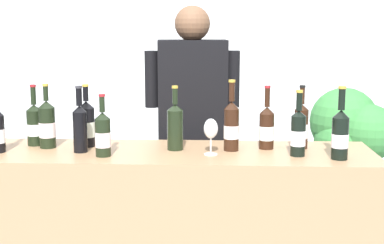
{
  "coord_description": "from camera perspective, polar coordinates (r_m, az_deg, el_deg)",
  "views": [
    {
      "loc": [
        0.3,
        -2.68,
        1.58
      ],
      "look_at": [
        0.17,
        0.0,
        1.11
      ],
      "focal_mm": 51.27,
      "sensor_mm": 36.0,
      "label": 1
    }
  ],
  "objects": [
    {
      "name": "wine_bottle_2",
      "position": [
        2.66,
        15.16,
        -1.19
      ],
      "size": [
        0.08,
        0.08,
        0.35
      ],
      "color": "black",
      "rests_on": "counter"
    },
    {
      "name": "person_server",
      "position": [
        3.34,
        0.03,
        -2.98
      ],
      "size": [
        0.56,
        0.27,
        1.7
      ],
      "color": "black",
      "rests_on": "ground_plane"
    },
    {
      "name": "wine_bottle_9",
      "position": [
        3.0,
        -16.05,
        -0.26
      ],
      "size": [
        0.08,
        0.08,
        0.32
      ],
      "color": "black",
      "rests_on": "counter"
    },
    {
      "name": "wine_bottle_8",
      "position": [
        2.76,
        4.12,
        -0.36
      ],
      "size": [
        0.08,
        0.08,
        0.36
      ],
      "color": "black",
      "rests_on": "counter"
    },
    {
      "name": "counter",
      "position": [
        2.91,
        -3.36,
        -12.25
      ],
      "size": [
        2.16,
        0.56,
        0.96
      ],
      "primitive_type": "cube",
      "color": "#9E7A56",
      "rests_on": "ground_plane"
    },
    {
      "name": "wine_glass",
      "position": [
        2.66,
        1.97,
        -0.84
      ],
      "size": [
        0.07,
        0.07,
        0.18
      ],
      "color": "silver",
      "rests_on": "counter"
    },
    {
      "name": "wine_bottle_5",
      "position": [
        2.86,
        11.29,
        -0.41
      ],
      "size": [
        0.07,
        0.07,
        0.33
      ],
      "color": "black",
      "rests_on": "counter"
    },
    {
      "name": "wall_back",
      "position": [
        5.29,
        -0.45,
        7.99
      ],
      "size": [
        8.0,
        0.1,
        2.8
      ],
      "primitive_type": "cube",
      "color": "silver",
      "rests_on": "ground_plane"
    },
    {
      "name": "wine_bottle_6",
      "position": [
        2.9,
        -10.91,
        -0.23
      ],
      "size": [
        0.09,
        0.09,
        0.33
      ],
      "color": "black",
      "rests_on": "counter"
    },
    {
      "name": "wine_bottle_10",
      "position": [
        2.67,
        -9.26,
        -1.28
      ],
      "size": [
        0.08,
        0.08,
        0.3
      ],
      "color": "black",
      "rests_on": "counter"
    },
    {
      "name": "wine_bottle_1",
      "position": [
        2.69,
        10.99,
        -1.1
      ],
      "size": [
        0.07,
        0.07,
        0.32
      ],
      "color": "black",
      "rests_on": "counter"
    },
    {
      "name": "potted_shrub",
      "position": [
        3.76,
        16.0,
        -2.36
      ],
      "size": [
        0.53,
        0.55,
        1.18
      ],
      "color": "brown",
      "rests_on": "ground_plane"
    },
    {
      "name": "wine_bottle_0",
      "position": [
        2.77,
        -11.58,
        -0.46
      ],
      "size": [
        0.07,
        0.07,
        0.33
      ],
      "color": "black",
      "rests_on": "counter"
    },
    {
      "name": "wine_bottle_7",
      "position": [
        2.82,
        7.77,
        -0.59
      ],
      "size": [
        0.08,
        0.08,
        0.32
      ],
      "color": "black",
      "rests_on": "counter"
    },
    {
      "name": "wine_bottle_11",
      "position": [
        2.92,
        -14.84,
        -0.28
      ],
      "size": [
        0.09,
        0.09,
        0.33
      ],
      "color": "black",
      "rests_on": "counter"
    },
    {
      "name": "wine_bottle_3",
      "position": [
        2.77,
        -1.77,
        -0.38
      ],
      "size": [
        0.08,
        0.08,
        0.33
      ],
      "color": "black",
      "rests_on": "counter"
    }
  ]
}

